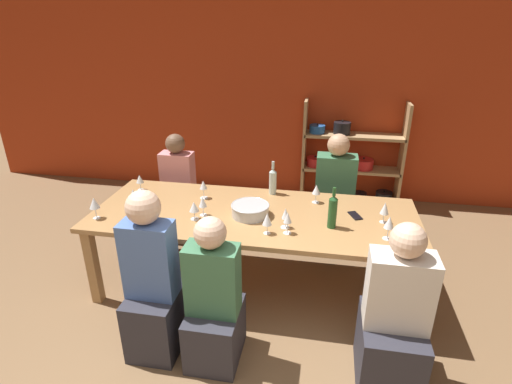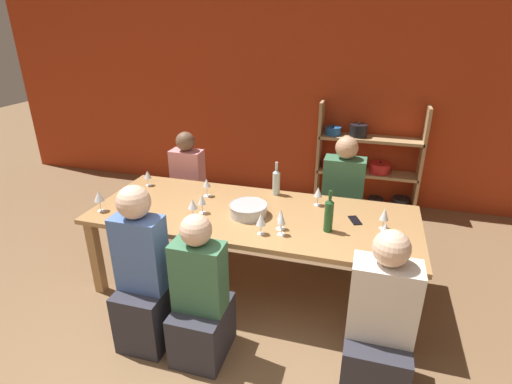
% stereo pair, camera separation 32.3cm
% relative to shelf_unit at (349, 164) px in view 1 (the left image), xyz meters
% --- Properties ---
extents(wall_back_red, '(8.80, 0.06, 2.70)m').
position_rel_shelf_unit_xyz_m(wall_back_red, '(-0.83, 0.20, 0.82)').
color(wall_back_red, '#B23819').
rests_on(wall_back_red, ground_plane).
extents(shelf_unit, '(1.26, 0.30, 1.33)m').
position_rel_shelf_unit_xyz_m(shelf_unit, '(0.00, 0.00, 0.00)').
color(shelf_unit, tan).
rests_on(shelf_unit, ground_plane).
extents(dining_table, '(2.73, 1.07, 0.74)m').
position_rel_shelf_unit_xyz_m(dining_table, '(-0.88, -2.02, 0.14)').
color(dining_table, '#AD7F4C').
rests_on(dining_table, ground_plane).
extents(mixing_bowl, '(0.32, 0.32, 0.10)m').
position_rel_shelf_unit_xyz_m(mixing_bowl, '(-0.90, -2.07, 0.26)').
color(mixing_bowl, '#B7BABC').
rests_on(mixing_bowl, dining_table).
extents(wine_bottle_green, '(0.07, 0.07, 0.32)m').
position_rel_shelf_unit_xyz_m(wine_bottle_green, '(-0.78, -1.58, 0.34)').
color(wine_bottle_green, '#B2C6C1').
rests_on(wine_bottle_green, dining_table).
extents(wine_bottle_dark, '(0.07, 0.07, 0.34)m').
position_rel_shelf_unit_xyz_m(wine_bottle_dark, '(-0.23, -2.15, 0.35)').
color(wine_bottle_dark, '#1E4C23').
rests_on(wine_bottle_dark, dining_table).
extents(wine_glass_empty_a, '(0.07, 0.07, 0.17)m').
position_rel_shelf_unit_xyz_m(wine_glass_empty_a, '(-1.28, -2.14, 0.33)').
color(wine_glass_empty_a, white).
rests_on(wine_glass_empty_a, dining_table).
extents(wine_glass_white_a, '(0.07, 0.07, 0.15)m').
position_rel_shelf_unit_xyz_m(wine_glass_white_a, '(-2.03, -1.72, 0.32)').
color(wine_glass_white_a, white).
rests_on(wine_glass_white_a, dining_table).
extents(wine_glass_empty_b, '(0.08, 0.08, 0.18)m').
position_rel_shelf_unit_xyz_m(wine_glass_empty_b, '(-1.90, -2.11, 0.34)').
color(wine_glass_empty_b, white).
rests_on(wine_glass_empty_b, dining_table).
extents(wine_glass_empty_c, '(0.06, 0.06, 0.18)m').
position_rel_shelf_unit_xyz_m(wine_glass_empty_c, '(-0.56, -2.31, 0.34)').
color(wine_glass_empty_c, white).
rests_on(wine_glass_empty_c, dining_table).
extents(wine_glass_red_a, '(0.08, 0.08, 0.16)m').
position_rel_shelf_unit_xyz_m(wine_glass_red_a, '(-1.33, -2.22, 0.32)').
color(wine_glass_red_a, white).
rests_on(wine_glass_red_a, dining_table).
extents(wine_glass_red_b, '(0.07, 0.07, 0.17)m').
position_rel_shelf_unit_xyz_m(wine_glass_red_b, '(-0.71, -2.34, 0.33)').
color(wine_glass_red_b, white).
rests_on(wine_glass_red_b, dining_table).
extents(wine_glass_red_c, '(0.07, 0.07, 0.18)m').
position_rel_shelf_unit_xyz_m(wine_glass_red_c, '(0.18, -2.00, 0.33)').
color(wine_glass_red_c, white).
rests_on(wine_glass_red_c, dining_table).
extents(wine_glass_empty_d, '(0.07, 0.07, 0.17)m').
position_rel_shelf_unit_xyz_m(wine_glass_empty_d, '(-0.37, -1.71, 0.33)').
color(wine_glass_empty_d, white).
rests_on(wine_glass_empty_d, dining_table).
extents(wine_glass_red_d, '(0.07, 0.07, 0.17)m').
position_rel_shelf_unit_xyz_m(wine_glass_red_d, '(-1.38, -1.80, 0.33)').
color(wine_glass_red_d, white).
rests_on(wine_glass_red_d, dining_table).
extents(wine_glass_white_b, '(0.07, 0.07, 0.19)m').
position_rel_shelf_unit_xyz_m(wine_glass_white_b, '(0.18, -2.27, 0.34)').
color(wine_glass_white_b, white).
rests_on(wine_glass_white_b, dining_table).
extents(wine_glass_red_e, '(0.07, 0.07, 0.17)m').
position_rel_shelf_unit_xyz_m(wine_glass_red_e, '(-0.59, -2.23, 0.32)').
color(wine_glass_red_e, white).
rests_on(wine_glass_red_e, dining_table).
extents(wine_glass_white_c, '(0.08, 0.08, 0.18)m').
position_rel_shelf_unit_xyz_m(wine_glass_white_c, '(-2.13, -2.34, 0.34)').
color(wine_glass_white_c, white).
rests_on(wine_glass_white_c, dining_table).
extents(cell_phone, '(0.12, 0.17, 0.01)m').
position_rel_shelf_unit_xyz_m(cell_phone, '(-0.04, -1.93, 0.21)').
color(cell_phone, black).
rests_on(cell_phone, dining_table).
extents(person_near_a, '(0.39, 0.49, 1.18)m').
position_rel_shelf_unit_xyz_m(person_near_a, '(0.19, -2.87, -0.09)').
color(person_near_a, '#2D2D38').
rests_on(person_near_a, ground_plane).
extents(person_far_a, '(0.40, 0.50, 1.22)m').
position_rel_shelf_unit_xyz_m(person_far_a, '(-0.19, -1.14, -0.08)').
color(person_far_a, '#2D2D38').
rests_on(person_far_a, ground_plane).
extents(person_near_b, '(0.35, 0.43, 1.26)m').
position_rel_shelf_unit_xyz_m(person_near_b, '(-1.44, -2.87, -0.04)').
color(person_near_b, '#2D2D38').
rests_on(person_near_b, ground_plane).
extents(person_far_b, '(0.34, 0.43, 1.17)m').
position_rel_shelf_unit_xyz_m(person_far_b, '(-1.85, -1.23, -0.09)').
color(person_far_b, '#2D2D38').
rests_on(person_far_b, ground_plane).
extents(person_near_c, '(0.35, 0.44, 1.12)m').
position_rel_shelf_unit_xyz_m(person_near_c, '(-0.99, -2.88, -0.11)').
color(person_near_c, '#2D2D38').
rests_on(person_near_c, ground_plane).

